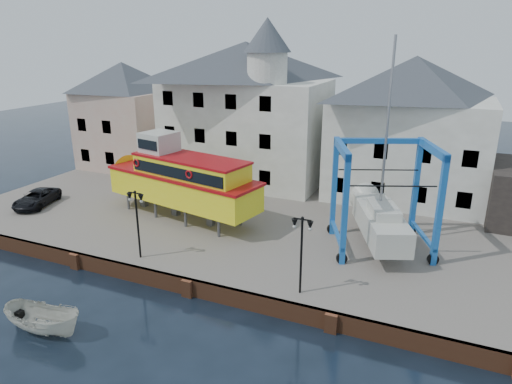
% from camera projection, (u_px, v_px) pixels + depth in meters
% --- Properties ---
extents(ground, '(140.00, 140.00, 0.00)m').
position_uv_depth(ground, '(188.00, 296.00, 25.00)').
color(ground, black).
rests_on(ground, ground).
extents(hardstanding, '(44.00, 22.00, 1.00)m').
position_uv_depth(hardstanding, '(265.00, 219.00, 34.40)').
color(hardstanding, '#69645A').
rests_on(hardstanding, ground).
extents(quay_wall, '(44.00, 0.47, 1.00)m').
position_uv_depth(quay_wall, '(189.00, 287.00, 24.93)').
color(quay_wall, brown).
rests_on(quay_wall, ground).
extents(building_pink, '(8.00, 7.00, 10.30)m').
position_uv_depth(building_pink, '(126.00, 115.00, 45.51)').
color(building_pink, tan).
rests_on(building_pink, hardstanding).
extents(building_white_main, '(14.00, 8.30, 14.00)m').
position_uv_depth(building_white_main, '(247.00, 111.00, 40.49)').
color(building_white_main, beige).
rests_on(building_white_main, hardstanding).
extents(building_white_right, '(12.00, 8.00, 11.20)m').
position_uv_depth(building_white_right, '(409.00, 130.00, 35.99)').
color(building_white_right, beige).
rests_on(building_white_right, hardstanding).
extents(lamp_post_left, '(1.12, 0.32, 4.20)m').
position_uv_depth(lamp_post_left, '(136.00, 207.00, 26.23)').
color(lamp_post_left, black).
rests_on(lamp_post_left, hardstanding).
extents(lamp_post_right, '(1.12, 0.32, 4.20)m').
position_uv_depth(lamp_post_right, '(302.00, 236.00, 22.44)').
color(lamp_post_right, black).
rests_on(lamp_post_right, hardstanding).
extents(tour_boat, '(14.28, 6.01, 6.05)m').
position_uv_depth(tour_boat, '(174.00, 178.00, 32.88)').
color(tour_boat, '#59595E').
rests_on(tour_boat, hardstanding).
extents(travel_lift, '(7.17, 8.54, 12.62)m').
position_uv_depth(travel_lift, '(378.00, 212.00, 28.52)').
color(travel_lift, '#1770B1').
rests_on(travel_lift, hardstanding).
extents(van, '(3.17, 4.76, 1.22)m').
position_uv_depth(van, '(37.00, 198.00, 35.51)').
color(van, black).
rests_on(van, hardstanding).
extents(motorboat_a, '(4.32, 1.91, 1.63)m').
position_uv_depth(motorboat_a, '(46.00, 332.00, 21.88)').
color(motorboat_a, beige).
rests_on(motorboat_a, ground).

